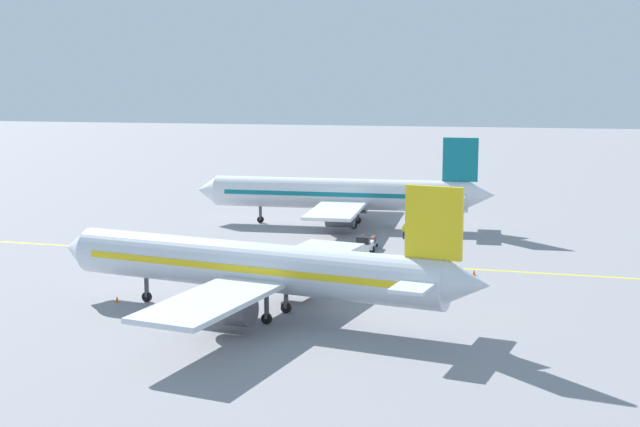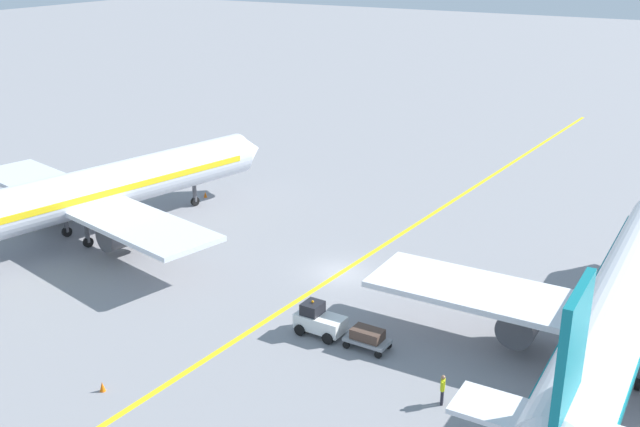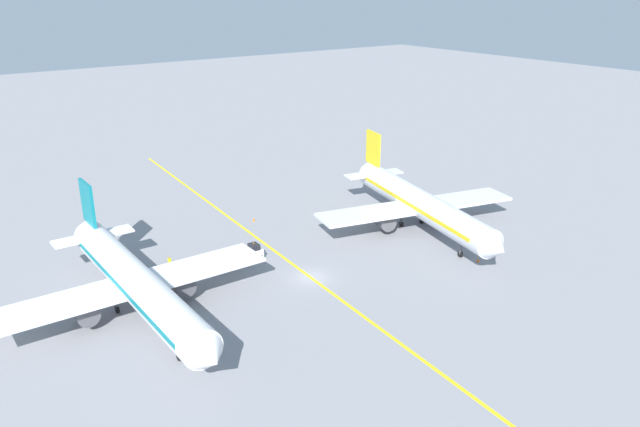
# 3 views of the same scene
# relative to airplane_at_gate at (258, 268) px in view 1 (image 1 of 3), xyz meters

# --- Properties ---
(ground_plane) EXTENTS (400.00, 400.00, 0.00)m
(ground_plane) POSITION_rel_airplane_at_gate_xyz_m (20.38, 3.69, -3.71)
(ground_plane) COLOR gray
(apron_yellow_centreline) EXTENTS (9.12, 119.71, 0.01)m
(apron_yellow_centreline) POSITION_rel_airplane_at_gate_xyz_m (20.38, 3.69, -3.71)
(apron_yellow_centreline) COLOR yellow
(apron_yellow_centreline) RESTS_ON ground
(airplane_at_gate) EXTENTS (28.45, 35.22, 10.60)m
(airplane_at_gate) POSITION_rel_airplane_at_gate_xyz_m (0.00, 0.00, 0.00)
(airplane_at_gate) COLOR silver
(airplane_at_gate) RESTS_ON ground
(airplane_adjacent_stand) EXTENTS (28.00, 35.40, 10.60)m
(airplane_adjacent_stand) POSITION_rel_airplane_at_gate_xyz_m (39.38, 0.19, 0.00)
(airplane_adjacent_stand) COLOR white
(airplane_adjacent_stand) RESTS_ON ground
(baggage_tug_white) EXTENTS (3.04, 1.83, 2.11)m
(baggage_tug_white) POSITION_rel_airplane_at_gate_xyz_m (23.42, -4.65, -2.81)
(baggage_tug_white) COLOR white
(baggage_tug_white) RESTS_ON ground
(baggage_cart_trailing) EXTENTS (2.64, 1.48, 1.24)m
(baggage_cart_trailing) POSITION_rel_airplane_at_gate_xyz_m (26.72, -4.74, -2.95)
(baggage_cart_trailing) COLOR gray
(baggage_cart_trailing) RESTS_ON ground
(ground_crew_worker) EXTENTS (0.31, 0.56, 1.68)m
(ground_crew_worker) POSITION_rel_airplane_at_gate_xyz_m (32.51, -7.79, -2.80)
(ground_crew_worker) COLOR #23232D
(ground_crew_worker) RESTS_ON ground
(traffic_cone_near_nose) EXTENTS (0.32, 0.32, 0.55)m
(traffic_cone_near_nose) POSITION_rel_airplane_at_gate_xyz_m (16.62, -15.65, -3.43)
(traffic_cone_near_nose) COLOR orange
(traffic_cone_near_nose) RESTS_ON ground
(traffic_cone_mid_apron) EXTENTS (0.32, 0.32, 0.55)m
(traffic_cone_mid_apron) POSITION_rel_airplane_at_gate_xyz_m (1.63, 12.05, -3.43)
(traffic_cone_mid_apron) COLOR orange
(traffic_cone_mid_apron) RESTS_ON ground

